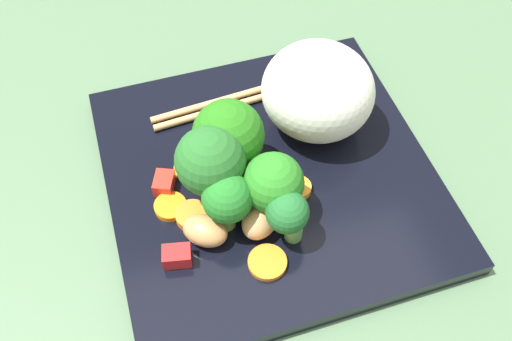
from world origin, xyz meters
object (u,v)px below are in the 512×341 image
(broccoli_floret_4, at_px, (287,214))
(carrot_slice_5, at_px, (272,173))
(square_plate, at_px, (269,176))
(rice_mound, at_px, (318,91))
(chopstick_pair, at_px, (256,95))

(broccoli_floret_4, xyz_separation_m, carrot_slice_5, (0.01, 0.06, -0.03))
(broccoli_floret_4, height_order, carrot_slice_5, broccoli_floret_4)
(square_plate, distance_m, broccoli_floret_4, 0.08)
(square_plate, bearing_deg, rice_mound, 36.57)
(rice_mound, relative_size, carrot_slice_5, 3.85)
(broccoli_floret_4, height_order, chopstick_pair, broccoli_floret_4)
(rice_mound, distance_m, chopstick_pair, 0.07)
(chopstick_pair, bearing_deg, rice_mound, 125.32)
(rice_mound, xyz_separation_m, broccoli_floret_4, (-0.06, -0.10, -0.01))
(square_plate, relative_size, rice_mound, 2.81)
(rice_mound, xyz_separation_m, chopstick_pair, (-0.04, 0.05, -0.04))
(broccoli_floret_4, distance_m, chopstick_pair, 0.15)
(chopstick_pair, bearing_deg, broccoli_floret_4, 77.30)
(square_plate, distance_m, rice_mound, 0.08)
(rice_mound, height_order, broccoli_floret_4, rice_mound)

